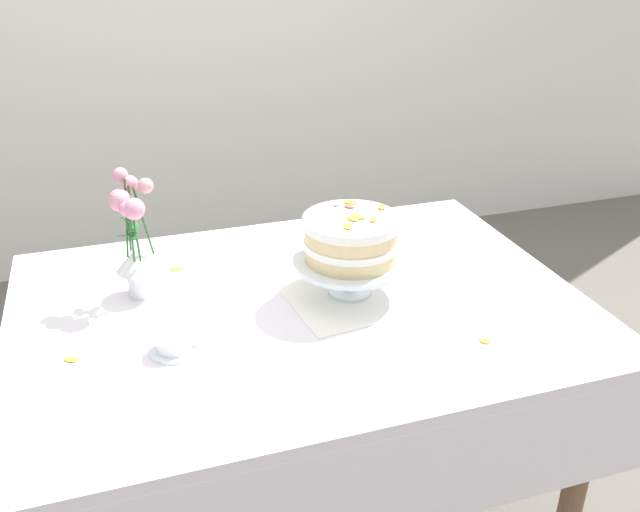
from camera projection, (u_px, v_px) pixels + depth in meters
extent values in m
cube|color=white|center=(300.00, 307.00, 1.69)|extent=(1.40, 1.00, 0.03)
cube|color=white|center=(372.00, 493.00, 1.34)|extent=(1.40, 0.01, 0.26)
cylinder|color=brown|center=(577.00, 475.00, 1.68)|extent=(0.06, 0.06, 0.71)
cylinder|color=brown|center=(73.00, 380.00, 2.03)|extent=(0.06, 0.06, 0.71)
cylinder|color=brown|center=(433.00, 315.00, 2.37)|extent=(0.06, 0.06, 0.71)
cube|color=white|center=(350.00, 294.00, 1.72)|extent=(0.35, 0.35, 0.00)
cylinder|color=silver|center=(350.00, 292.00, 1.72)|extent=(0.11, 0.11, 0.01)
cylinder|color=silver|center=(351.00, 277.00, 1.70)|extent=(0.03, 0.03, 0.07)
cylinder|color=silver|center=(351.00, 261.00, 1.68)|extent=(0.29, 0.29, 0.01)
cylinder|color=beige|center=(351.00, 253.00, 1.67)|extent=(0.23, 0.23, 0.04)
cylinder|color=white|center=(351.00, 243.00, 1.66)|extent=(0.23, 0.23, 0.02)
cylinder|color=beige|center=(352.00, 233.00, 1.64)|extent=(0.23, 0.23, 0.04)
cylinder|color=white|center=(352.00, 222.00, 1.63)|extent=(0.24, 0.24, 0.02)
ellipsoid|color=yellow|center=(353.00, 218.00, 1.62)|extent=(0.04, 0.04, 0.01)
ellipsoid|color=orange|center=(374.00, 219.00, 1.61)|extent=(0.03, 0.04, 0.01)
ellipsoid|color=yellow|center=(355.00, 215.00, 1.64)|extent=(0.04, 0.03, 0.01)
ellipsoid|color=yellow|center=(348.00, 226.00, 1.58)|extent=(0.04, 0.04, 0.01)
ellipsoid|color=pink|center=(336.00, 204.00, 1.70)|extent=(0.03, 0.04, 0.01)
ellipsoid|color=yellow|center=(358.00, 217.00, 1.62)|extent=(0.04, 0.03, 0.01)
ellipsoid|color=yellow|center=(350.00, 202.00, 1.71)|extent=(0.04, 0.04, 0.01)
ellipsoid|color=orange|center=(382.00, 207.00, 1.68)|extent=(0.03, 0.04, 0.01)
ellipsoid|color=#E56B51|center=(350.00, 206.00, 1.69)|extent=(0.04, 0.03, 0.01)
cylinder|color=silver|center=(140.00, 282.00, 1.71)|extent=(0.06, 0.06, 0.07)
cone|color=silver|center=(137.00, 259.00, 1.68)|extent=(0.11, 0.11, 0.06)
cylinder|color=#2D6028|center=(144.00, 221.00, 1.64)|extent=(0.03, 0.01, 0.18)
sphere|color=pink|center=(145.00, 186.00, 1.61)|extent=(0.04, 0.04, 0.04)
cylinder|color=#2D6028|center=(134.00, 220.00, 1.65)|extent=(0.01, 0.02, 0.18)
sphere|color=pink|center=(130.00, 183.00, 1.62)|extent=(0.04, 0.04, 0.04)
ellipsoid|color=#236B2D|center=(135.00, 226.00, 1.65)|extent=(0.03, 0.05, 0.02)
cylinder|color=#2D6028|center=(128.00, 216.00, 1.65)|extent=(0.01, 0.03, 0.20)
sphere|color=pink|center=(120.00, 175.00, 1.61)|extent=(0.04, 0.04, 0.04)
ellipsoid|color=#236B2D|center=(125.00, 219.00, 1.65)|extent=(0.03, 0.05, 0.02)
cylinder|color=#2D6028|center=(127.00, 229.00, 1.64)|extent=(0.02, 0.01, 0.15)
sphere|color=pink|center=(120.00, 200.00, 1.60)|extent=(0.05, 0.05, 0.05)
ellipsoid|color=#236B2D|center=(124.00, 236.00, 1.64)|extent=(0.05, 0.03, 0.01)
cylinder|color=#2D6028|center=(132.00, 234.00, 1.63)|extent=(0.01, 0.03, 0.14)
sphere|color=pink|center=(127.00, 209.00, 1.59)|extent=(0.04, 0.04, 0.04)
cylinder|color=#2D6028|center=(136.00, 234.00, 1.63)|extent=(0.01, 0.03, 0.14)
sphere|color=pink|center=(134.00, 209.00, 1.59)|extent=(0.05, 0.05, 0.05)
ellipsoid|color=#236B2D|center=(133.00, 236.00, 1.63)|extent=(0.03, 0.05, 0.01)
cylinder|color=white|center=(175.00, 350.00, 1.49)|extent=(0.11, 0.11, 0.01)
cylinder|color=white|center=(174.00, 339.00, 1.48)|extent=(0.08, 0.08, 0.05)
torus|color=white|center=(196.00, 335.00, 1.49)|extent=(0.03, 0.01, 0.03)
ellipsoid|color=yellow|center=(177.00, 269.00, 1.84)|extent=(0.03, 0.02, 0.01)
ellipsoid|color=pink|center=(315.00, 261.00, 1.88)|extent=(0.05, 0.05, 0.01)
ellipsoid|color=yellow|center=(485.00, 340.00, 1.53)|extent=(0.03, 0.04, 0.01)
ellipsoid|color=yellow|center=(71.00, 359.00, 1.46)|extent=(0.04, 0.04, 0.00)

